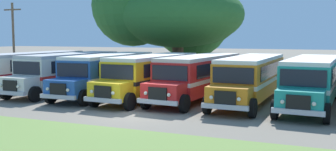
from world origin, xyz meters
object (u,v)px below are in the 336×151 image
(parked_bus_slot_4, at_px, (199,75))
(parked_bus_slot_6, at_px, (312,79))
(parked_bus_slot_1, at_px, (69,70))
(broad_shade_tree, at_px, (174,14))
(parked_bus_slot_3, at_px, (152,74))
(parked_bus_slot_2, at_px, (109,72))
(utility_pole, at_px, (14,40))
(parked_bus_slot_5, at_px, (251,77))
(parked_bus_slot_0, at_px, (33,68))

(parked_bus_slot_4, xyz_separation_m, parked_bus_slot_6, (7.00, -0.05, 0.00))
(parked_bus_slot_1, distance_m, broad_shade_tree, 13.42)
(parked_bus_slot_3, bearing_deg, parked_bus_slot_2, -87.09)
(parked_bus_slot_1, xyz_separation_m, parked_bus_slot_4, (10.05, 0.41, 0.00))
(parked_bus_slot_6, relative_size, utility_pole, 1.56)
(parked_bus_slot_4, bearing_deg, parked_bus_slot_2, -80.78)
(parked_bus_slot_6, xyz_separation_m, broad_shade_tree, (-13.44, 11.68, 4.70))
(parked_bus_slot_5, bearing_deg, parked_bus_slot_4, -88.65)
(parked_bus_slot_1, bearing_deg, parked_bus_slot_0, -90.22)
(parked_bus_slot_4, bearing_deg, broad_shade_tree, -146.40)
(parked_bus_slot_3, distance_m, broad_shade_tree, 13.48)
(parked_bus_slot_5, height_order, utility_pole, utility_pole)
(parked_bus_slot_0, distance_m, utility_pole, 5.26)
(parked_bus_slot_2, distance_m, parked_bus_slot_5, 9.98)
(parked_bus_slot_0, relative_size, broad_shade_tree, 0.76)
(parked_bus_slot_2, distance_m, utility_pole, 11.67)
(parked_bus_slot_3, distance_m, utility_pole, 15.00)
(parked_bus_slot_6, bearing_deg, parked_bus_slot_0, -85.77)
(parked_bus_slot_2, xyz_separation_m, parked_bus_slot_3, (3.44, -0.04, 0.00))
(parked_bus_slot_1, bearing_deg, parked_bus_slot_2, 89.71)
(parked_bus_slot_0, distance_m, broad_shade_tree, 14.68)
(parked_bus_slot_5, relative_size, broad_shade_tree, 0.75)
(parked_bus_slot_0, distance_m, parked_bus_slot_1, 3.54)
(parked_bus_slot_5, relative_size, parked_bus_slot_6, 1.00)
(parked_bus_slot_4, relative_size, utility_pole, 1.57)
(parked_bus_slot_2, distance_m, parked_bus_slot_6, 13.59)
(parked_bus_slot_1, height_order, parked_bus_slot_6, same)
(utility_pole, bearing_deg, parked_bus_slot_3, -10.45)
(parked_bus_slot_0, bearing_deg, parked_bus_slot_3, 90.74)
(parked_bus_slot_2, relative_size, utility_pole, 1.55)
(parked_bus_slot_2, bearing_deg, broad_shade_tree, 178.55)
(parked_bus_slot_3, bearing_deg, parked_bus_slot_0, -87.95)
(parked_bus_slot_5, bearing_deg, parked_bus_slot_0, -87.27)
(parked_bus_slot_0, xyz_separation_m, parked_bus_slot_6, (20.60, 0.24, 0.00))
(parked_bus_slot_6, bearing_deg, parked_bus_slot_3, -83.53)
(parked_bus_slot_0, distance_m, parked_bus_slot_4, 13.60)
(parked_bus_slot_2, xyz_separation_m, broad_shade_tree, (0.14, 12.16, 4.70))
(parked_bus_slot_2, xyz_separation_m, parked_bus_slot_5, (9.97, 0.50, 0.00))
(broad_shade_tree, bearing_deg, parked_bus_slot_2, -90.65)
(parked_bus_slot_3, height_order, parked_bus_slot_6, same)
(parked_bus_slot_5, xyz_separation_m, parked_bus_slot_6, (3.61, -0.02, 0.00))
(parked_bus_slot_1, distance_m, parked_bus_slot_2, 3.48)
(utility_pole, bearing_deg, parked_bus_slot_5, -5.83)
(parked_bus_slot_3, height_order, broad_shade_tree, broad_shade_tree)
(parked_bus_slot_0, height_order, parked_bus_slot_4, same)
(parked_bus_slot_3, distance_m, parked_bus_slot_5, 6.55)
(parked_bus_slot_6, distance_m, utility_pole, 24.92)
(parked_bus_slot_4, height_order, parked_bus_slot_6, same)
(parked_bus_slot_3, xyz_separation_m, parked_bus_slot_6, (10.14, 0.52, 0.00))
(parked_bus_slot_1, height_order, utility_pole, utility_pole)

